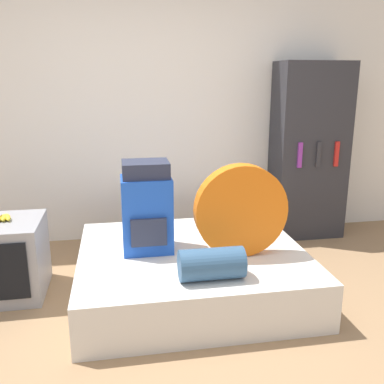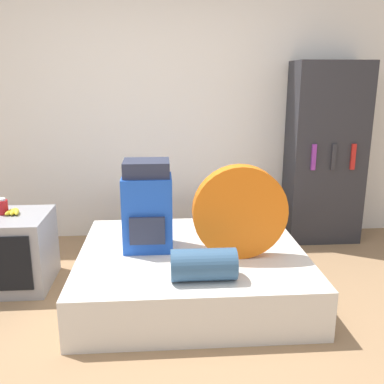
# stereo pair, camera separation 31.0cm
# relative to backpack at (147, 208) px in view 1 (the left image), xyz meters

# --- Properties ---
(ground_plane) EXTENTS (16.00, 16.00, 0.00)m
(ground_plane) POSITION_rel_backpack_xyz_m (0.12, -0.79, -0.67)
(ground_plane) COLOR #997551
(wall_back) EXTENTS (8.00, 0.05, 2.60)m
(wall_back) POSITION_rel_backpack_xyz_m (0.12, 1.24, 0.63)
(wall_back) COLOR white
(wall_back) RESTS_ON ground_plane
(bed) EXTENTS (1.67, 1.47, 0.34)m
(bed) POSITION_rel_backpack_xyz_m (0.33, -0.06, -0.50)
(bed) COLOR silver
(bed) RESTS_ON ground_plane
(backpack) EXTENTS (0.36, 0.33, 0.67)m
(backpack) POSITION_rel_backpack_xyz_m (0.00, 0.00, 0.00)
(backpack) COLOR blue
(backpack) RESTS_ON bed
(tent_bag) EXTENTS (0.67, 0.12, 0.67)m
(tent_bag) POSITION_rel_backpack_xyz_m (0.66, -0.21, 0.01)
(tent_bag) COLOR orange
(tent_bag) RESTS_ON bed
(sleeping_roll) EXTENTS (0.42, 0.21, 0.21)m
(sleeping_roll) POSITION_rel_backpack_xyz_m (0.37, -0.56, -0.22)
(sleeping_roll) COLOR #33567A
(sleeping_roll) RESTS_ON bed
(television) EXTENTS (0.62, 0.58, 0.58)m
(television) POSITION_rel_backpack_xyz_m (-1.09, 0.15, -0.38)
(television) COLOR #939399
(television) RESTS_ON ground_plane
(banana_bunch) EXTENTS (0.12, 0.15, 0.04)m
(banana_bunch) POSITION_rel_backpack_xyz_m (-1.04, 0.19, -0.08)
(banana_bunch) COLOR yellow
(banana_bunch) RESTS_ON television
(bookshelf) EXTENTS (0.71, 0.43, 1.75)m
(bookshelf) POSITION_rel_backpack_xyz_m (1.71, 0.99, 0.21)
(bookshelf) COLOR #2D2D33
(bookshelf) RESTS_ON ground_plane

